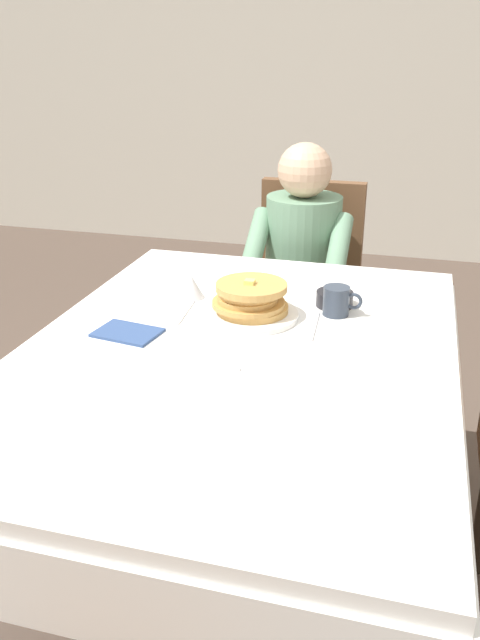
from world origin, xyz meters
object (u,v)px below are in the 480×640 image
bowl_butter (335,299)px  knife_right_of_plate (314,326)px  cup_coffee (337,301)px  dining_table_main (238,377)px  plate_breakfast (249,315)px  syrup_pitcher (191,286)px  diner_person (301,258)px  spoon_near_edge (210,368)px  breakfast_stack (250,298)px  chair_diner (306,278)px  fork_left_of_plate (185,312)px

bowl_butter → knife_right_of_plate: bearing=-100.9°
cup_coffee → knife_right_of_plate: (-0.05, -0.10, -0.04)m
dining_table_main → plate_breakfast: size_ratio=5.44×
plate_breakfast → syrup_pitcher: (-0.21, 0.10, 0.03)m
diner_person → cup_coffee: 0.77m
spoon_near_edge → breakfast_stack: bearing=80.8°
cup_coffee → knife_right_of_plate: 0.12m
chair_diner → spoon_near_edge: size_ratio=6.20×
syrup_pitcher → knife_right_of_plate: bearing=-16.9°
diner_person → plate_breakfast: 0.82m
bowl_butter → cup_coffee: bearing=-77.2°
dining_table_main → cup_coffee: (0.22, 0.29, 0.13)m
bowl_butter → spoon_near_edge: size_ratio=0.73×
dining_table_main → fork_left_of_plate: size_ratio=8.47×
diner_person → breakfast_stack: 0.82m
dining_table_main → syrup_pitcher: size_ratio=19.05×
diner_person → bowl_butter: diner_person is taller
breakfast_stack → knife_right_of_plate: bearing=-7.3°
bowl_butter → dining_table_main: bearing=-119.8°
spoon_near_edge → chair_diner: bearing=82.2°
cup_coffee → syrup_pitcher: 0.45m
chair_diner → fork_left_of_plate: bearing=79.0°
fork_left_of_plate → syrup_pitcher: bearing=5.1°
syrup_pitcher → knife_right_of_plate: size_ratio=0.40×
diner_person → bowl_butter: 0.70m
fork_left_of_plate → breakfast_stack: bearing=-87.3°
knife_right_of_plate → breakfast_stack: bearing=79.3°
plate_breakfast → syrup_pitcher: 0.24m
plate_breakfast → knife_right_of_plate: plate_breakfast is taller
dining_table_main → spoon_near_edge: size_ratio=10.16×
diner_person → syrup_pitcher: diner_person is taller
dining_table_main → spoon_near_edge: bearing=-103.8°
dining_table_main → spoon_near_edge: spoon_near_edge is taller
bowl_butter → syrup_pitcher: 0.44m
syrup_pitcher → bowl_butter: bearing=6.6°
bowl_butter → fork_left_of_plate: bowl_butter is taller
diner_person → knife_right_of_plate: diner_person is taller
plate_breakfast → bowl_butter: bowl_butter is taller
plate_breakfast → diner_person: bearing=89.8°
dining_table_main → diner_person: size_ratio=1.36×
chair_diner → plate_breakfast: (-0.00, -0.97, 0.22)m
dining_table_main → chair_diner: bearing=90.9°
syrup_pitcher → knife_right_of_plate: 0.42m
fork_left_of_plate → cup_coffee: bearing=-80.8°
cup_coffee → spoon_near_edge: cup_coffee is taller
cup_coffee → knife_right_of_plate: cup_coffee is taller
syrup_pitcher → spoon_near_edge: bearing=-65.7°
diner_person → syrup_pitcher: bearing=73.3°
knife_right_of_plate → diner_person: bearing=9.2°
chair_diner → breakfast_stack: 1.00m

